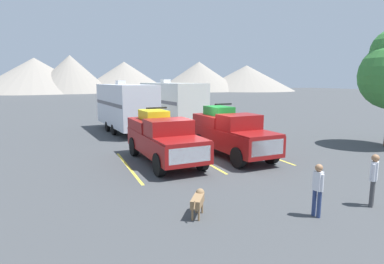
# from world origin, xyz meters

# --- Properties ---
(ground_plane) EXTENTS (240.00, 240.00, 0.00)m
(ground_plane) POSITION_xyz_m (0.00, 0.00, 0.00)
(ground_plane) COLOR #3F4244
(pickup_truck_a) EXTENTS (2.41, 5.78, 2.52)m
(pickup_truck_a) POSITION_xyz_m (-1.78, 0.53, 1.18)
(pickup_truck_a) COLOR maroon
(pickup_truck_a) RESTS_ON ground
(pickup_truck_b) EXTENTS (2.28, 5.49, 2.63)m
(pickup_truck_b) POSITION_xyz_m (1.72, 0.21, 1.22)
(pickup_truck_b) COLOR maroon
(pickup_truck_b) RESTS_ON ground
(lot_stripe_a) EXTENTS (0.12, 5.50, 0.01)m
(lot_stripe_a) POSITION_xyz_m (-3.52, 0.21, 0.00)
(lot_stripe_a) COLOR gold
(lot_stripe_a) RESTS_ON ground
(lot_stripe_b) EXTENTS (0.12, 5.50, 0.01)m
(lot_stripe_b) POSITION_xyz_m (0.00, 0.21, 0.00)
(lot_stripe_b) COLOR gold
(lot_stripe_b) RESTS_ON ground
(lot_stripe_c) EXTENTS (0.12, 5.50, 0.01)m
(lot_stripe_c) POSITION_xyz_m (3.52, 0.21, 0.00)
(lot_stripe_c) COLOR gold
(lot_stripe_c) RESTS_ON ground
(camper_trailer_a) EXTENTS (3.27, 8.87, 3.82)m
(camper_trailer_a) POSITION_xyz_m (-1.71, 9.87, 2.01)
(camper_trailer_a) COLOR silver
(camper_trailer_a) RESTS_ON ground
(camper_trailer_b) EXTENTS (3.26, 8.92, 3.91)m
(camper_trailer_b) POSITION_xyz_m (2.07, 10.39, 2.06)
(camper_trailer_b) COLOR silver
(camper_trailer_b) RESTS_ON ground
(person_a) EXTENTS (0.22, 0.33, 1.53)m
(person_a) POSITION_xyz_m (0.34, -7.07, 0.88)
(person_a) COLOR navy
(person_a) RESTS_ON ground
(person_b) EXTENTS (0.32, 0.29, 1.63)m
(person_b) POSITION_xyz_m (2.46, -7.15, 0.94)
(person_b) COLOR #3F3F42
(person_b) RESTS_ON ground
(dog) EXTENTS (0.69, 0.88, 0.68)m
(dog) POSITION_xyz_m (-2.70, -5.68, 0.46)
(dog) COLOR olive
(dog) RESTS_ON ground
(mountain_ridge) EXTENTS (150.87, 43.76, 15.54)m
(mountain_ridge) POSITION_xyz_m (0.07, 95.59, 5.76)
(mountain_ridge) COLOR gray
(mountain_ridge) RESTS_ON ground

